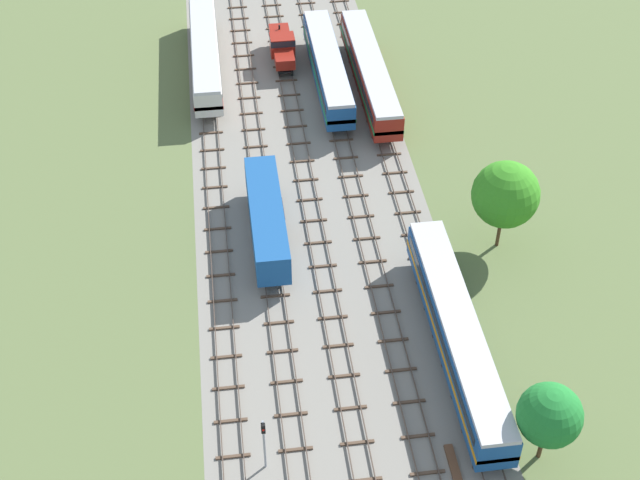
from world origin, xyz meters
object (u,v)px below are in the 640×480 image
object	(u,v)px
passenger_coach_far_left_far	(205,51)
shunter_loco_centre_left_farther	(282,45)
passenger_coach_centre_right_mid	(370,71)
passenger_coach_centre_right_nearest	(457,332)
diesel_railcar_centre_midfar	(328,67)
signal_post_nearest	(264,439)
freight_boxcar_left_near	(267,218)

from	to	relation	value
passenger_coach_far_left_far	shunter_loco_centre_left_farther	bearing A→B (deg)	7.35
passenger_coach_centre_right_mid	passenger_coach_centre_right_nearest	bearing A→B (deg)	-90.00
shunter_loco_centre_left_farther	passenger_coach_far_left_far	bearing A→B (deg)	-172.65
passenger_coach_centre_right_mid	shunter_loco_centre_left_farther	bearing A→B (deg)	137.91
diesel_railcar_centre_midfar	passenger_coach_far_left_far	world-z (taller)	same
passenger_coach_far_left_far	signal_post_nearest	distance (m)	52.32
passenger_coach_centre_right_mid	freight_boxcar_left_near	bearing A→B (deg)	-119.78
passenger_coach_centre_right_nearest	freight_boxcar_left_near	size ratio (longest dim) A/B	1.57
shunter_loco_centre_left_farther	passenger_coach_centre_right_nearest	bearing A→B (deg)	-79.29
passenger_coach_centre_right_nearest	passenger_coach_far_left_far	world-z (taller)	same
diesel_railcar_centre_midfar	signal_post_nearest	size ratio (longest dim) A/B	4.13
freight_boxcar_left_near	signal_post_nearest	xyz separation A→B (m)	(-2.15, -23.16, 0.73)
freight_boxcar_left_near	diesel_railcar_centre_midfar	bearing A→B (deg)	70.32
passenger_coach_centre_right_nearest	signal_post_nearest	world-z (taller)	signal_post_nearest
passenger_coach_centre_right_nearest	freight_boxcar_left_near	bearing A→B (deg)	130.33
passenger_coach_centre_right_nearest	shunter_loco_centre_left_farther	world-z (taller)	passenger_coach_centre_right_nearest
passenger_coach_far_left_far	signal_post_nearest	bearing A→B (deg)	-87.65
passenger_coach_centre_right_mid	signal_post_nearest	world-z (taller)	signal_post_nearest
diesel_railcar_centre_midfar	passenger_coach_far_left_far	distance (m)	13.86
passenger_coach_centre_right_mid	diesel_railcar_centre_midfar	world-z (taller)	same
diesel_railcar_centre_midfar	passenger_coach_far_left_far	xyz separation A→B (m)	(-12.87, 5.15, 0.02)
passenger_coach_centre_right_mid	passenger_coach_far_left_far	size ratio (longest dim) A/B	1.00
freight_boxcar_left_near	passenger_coach_far_left_far	xyz separation A→B (m)	(-4.29, 29.11, 0.16)
freight_boxcar_left_near	diesel_railcar_centre_midfar	distance (m)	25.45
freight_boxcar_left_near	passenger_coach_centre_right_mid	world-z (taller)	passenger_coach_centre_right_mid
passenger_coach_centre_right_mid	signal_post_nearest	bearing A→B (deg)	-108.21
passenger_coach_centre_right_nearest	passenger_coach_centre_right_mid	bearing A→B (deg)	90.00
passenger_coach_centre_right_nearest	shunter_loco_centre_left_farther	distance (m)	46.18
passenger_coach_centre_right_nearest	passenger_coach_far_left_far	size ratio (longest dim) A/B	1.00
freight_boxcar_left_near	signal_post_nearest	size ratio (longest dim) A/B	2.82
diesel_railcar_centre_midfar	signal_post_nearest	xyz separation A→B (m)	(-10.72, -47.12, 0.58)
freight_boxcar_left_near	shunter_loco_centre_left_farther	size ratio (longest dim) A/B	1.65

